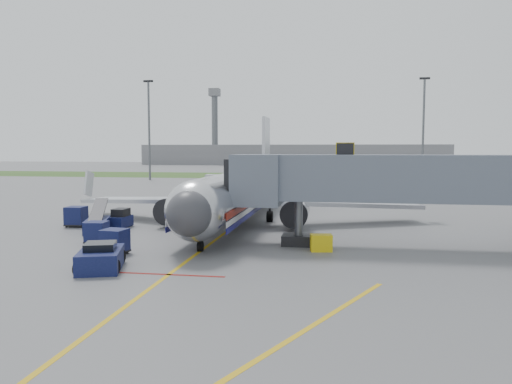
% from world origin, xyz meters
% --- Properties ---
extents(ground, '(400.00, 400.00, 0.00)m').
position_xyz_m(ground, '(0.00, 0.00, 0.00)').
color(ground, '#565659').
rests_on(ground, ground).
extents(grass_strip, '(300.00, 25.00, 0.01)m').
position_xyz_m(grass_strip, '(0.00, 90.00, 0.01)').
color(grass_strip, '#2D4C1E').
rests_on(grass_strip, ground).
extents(apron_markings, '(21.52, 50.00, 0.01)m').
position_xyz_m(apron_markings, '(0.00, -7.40, 0.00)').
color(apron_markings, gold).
rests_on(apron_markings, ground).
extents(airliner, '(32.10, 35.67, 10.25)m').
position_xyz_m(airliner, '(0.00, 15.25, 2.65)').
color(airliner, silver).
rests_on(airliner, ground).
extents(jet_bridge, '(25.30, 4.00, 6.90)m').
position_xyz_m(jet_bridge, '(12.86, 5.00, 4.47)').
color(jet_bridge, slate).
rests_on(jet_bridge, ground).
extents(light_mast_left, '(2.00, 0.44, 20.40)m').
position_xyz_m(light_mast_left, '(-30.00, 70.00, 10.78)').
color(light_mast_left, '#595B60').
rests_on(light_mast_left, ground).
extents(light_mast_right, '(2.00, 0.44, 20.40)m').
position_xyz_m(light_mast_right, '(25.00, 75.00, 10.78)').
color(light_mast_right, '#595B60').
rests_on(light_mast_right, ground).
extents(distant_terminal, '(120.00, 14.00, 8.00)m').
position_xyz_m(distant_terminal, '(-10.00, 170.00, 4.00)').
color(distant_terminal, slate).
rests_on(distant_terminal, ground).
extents(control_tower, '(4.00, 4.00, 30.00)m').
position_xyz_m(control_tower, '(-40.00, 165.00, 17.33)').
color(control_tower, '#595B60').
rests_on(control_tower, ground).
extents(pushback_tug, '(3.13, 4.00, 1.46)m').
position_xyz_m(pushback_tug, '(-4.00, -3.50, 0.61)').
color(pushback_tug, '#0D133B').
rests_on(pushback_tug, ground).
extents(baggage_tug, '(1.25, 2.29, 1.58)m').
position_xyz_m(baggage_tug, '(-9.07, 10.16, 0.70)').
color(baggage_tug, '#0D133B').
rests_on(baggage_tug, ground).
extents(baggage_cart_a, '(1.66, 1.66, 1.67)m').
position_xyz_m(baggage_cart_a, '(-13.01, 10.08, 0.85)').
color(baggage_cart_a, '#0D133B').
rests_on(baggage_cart_a, ground).
extents(baggage_cart_b, '(1.59, 1.59, 1.56)m').
position_xyz_m(baggage_cart_b, '(-4.94, 0.22, 0.79)').
color(baggage_cart_b, '#0D133B').
rests_on(baggage_cart_b, ground).
extents(baggage_cart_c, '(1.52, 1.52, 1.51)m').
position_xyz_m(baggage_cart_c, '(-7.71, 3.33, 0.77)').
color(baggage_cart_c, '#0D133B').
rests_on(baggage_cart_c, ground).
extents(belt_loader, '(2.79, 5.04, 2.38)m').
position_xyz_m(belt_loader, '(-10.02, 7.94, 0.59)').
color(belt_loader, '#0D133B').
rests_on(belt_loader, ground).
extents(ground_power_cart, '(1.46, 1.10, 1.07)m').
position_xyz_m(ground_power_cart, '(7.58, 3.28, 0.53)').
color(ground_power_cart, gold).
rests_on(ground_power_cart, ground).
extents(ramp_worker, '(0.61, 0.48, 1.48)m').
position_xyz_m(ramp_worker, '(-5.69, 16.95, 0.74)').
color(ramp_worker, '#B4D418').
rests_on(ramp_worker, ground).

